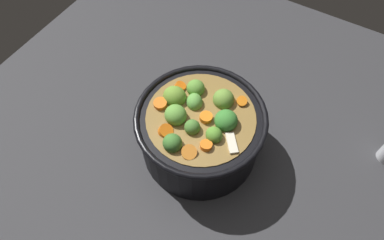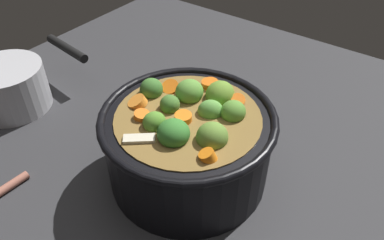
{
  "view_description": "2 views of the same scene",
  "coord_description": "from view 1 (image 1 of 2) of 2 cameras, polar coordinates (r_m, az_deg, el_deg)",
  "views": [
    {
      "loc": [
        0.32,
        0.17,
        0.66
      ],
      "look_at": [
        0.02,
        -0.01,
        0.12
      ],
      "focal_mm": 32.55,
      "sensor_mm": 36.0,
      "label": 1
    },
    {
      "loc": [
        -0.24,
        0.32,
        0.45
      ],
      "look_at": [
        0.01,
        -0.02,
        0.1
      ],
      "focal_mm": 35.07,
      "sensor_mm": 36.0,
      "label": 2
    }
  ],
  "objects": [
    {
      "name": "ground_plane",
      "position": [
        0.75,
        1.27,
        -4.4
      ],
      "size": [
        1.1,
        1.1,
        0.0
      ],
      "primitive_type": "plane",
      "color": "#2D2D30"
    },
    {
      "name": "cooking_pot",
      "position": [
        0.69,
        1.34,
        -1.77
      ],
      "size": [
        0.25,
        0.25,
        0.15
      ],
      "color": "black",
      "rests_on": "ground_plane"
    }
  ]
}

